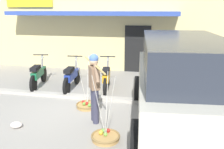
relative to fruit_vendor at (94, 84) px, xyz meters
name	(u,v)px	position (x,y,z in m)	size (l,w,h in m)	color
ground_plane	(85,108)	(-0.49, 0.74, -0.98)	(90.00, 90.00, 0.00)	gray
sidewalk_curb	(92,98)	(-0.49, 1.44, -0.93)	(20.00, 0.24, 0.10)	#AEA89C
fruit_vendor	(94,84)	(0.00, 0.00, 0.00)	(0.93, 1.60, 1.70)	#38384C
fruit_basket_left_side	(105,136)	(0.44, -0.78, -0.90)	(0.62, 0.62, 1.45)	#B2894C
fruit_basket_right_side	(87,105)	(-0.45, 0.79, -0.90)	(0.62, 0.62, 1.45)	#B2894C
motorcycle_nearest_shop	(38,75)	(-2.67, 2.21, -0.53)	(0.58, 1.80, 1.09)	black
motorcycle_second_in_row	(72,77)	(-1.42, 2.20, -0.53)	(0.54, 1.82, 1.09)	black
motorcycle_third_in_row	(107,77)	(-0.24, 2.37, -0.53)	(0.54, 1.81, 1.09)	black
parked_truck	(181,80)	(2.00, 0.19, 0.15)	(2.47, 4.94, 2.10)	beige
storefront_building	(106,20)	(-1.42, 7.52, 1.12)	(13.00, 6.00, 4.20)	#DBC684
plastic_litter_bag	(16,125)	(-1.73, -0.67, -0.91)	(0.28, 0.22, 0.14)	silver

